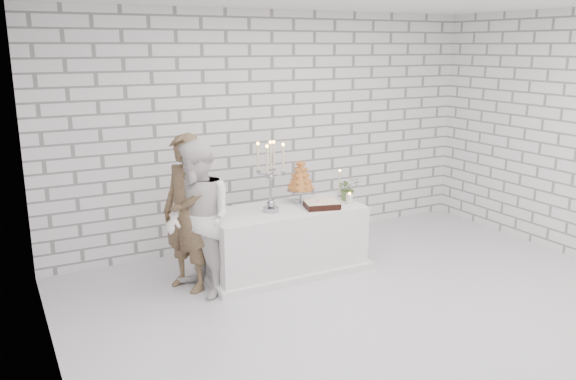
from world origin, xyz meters
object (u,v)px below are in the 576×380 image
(cake_table, at_px, (285,240))
(croquembouche, at_px, (301,181))
(bride, at_px, (199,219))
(groom, at_px, (187,213))
(candelabra, at_px, (271,177))

(cake_table, xyz_separation_m, croquembouche, (0.29, 0.14, 0.64))
(cake_table, distance_m, bride, 1.19)
(croquembouche, bearing_deg, bride, -167.04)
(bride, xyz_separation_m, croquembouche, (1.37, 0.32, 0.19))
(cake_table, relative_size, groom, 1.07)
(cake_table, bearing_deg, candelabra, -168.77)
(cake_table, xyz_separation_m, candelabra, (-0.19, -0.04, 0.78))
(groom, relative_size, bride, 1.03)
(cake_table, xyz_separation_m, bride, (-1.09, -0.17, 0.45))
(bride, bearing_deg, groom, -175.74)
(croquembouche, bearing_deg, candelabra, -159.29)
(candelabra, bearing_deg, groom, 175.48)
(groom, xyz_separation_m, bride, (0.06, -0.21, -0.02))
(cake_table, height_order, bride, bride)
(groom, distance_m, croquembouche, 1.45)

